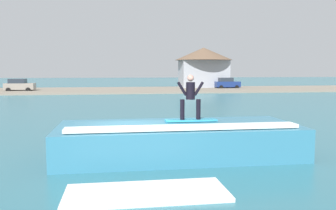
# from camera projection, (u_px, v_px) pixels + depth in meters

# --- Properties ---
(ground_plane) EXTENTS (260.00, 260.00, 0.00)m
(ground_plane) POSITION_uv_depth(u_px,v_px,m) (131.00, 159.00, 12.49)
(ground_plane) COLOR #306E7D
(wave_crest) EXTENTS (8.68, 3.61, 1.30)m
(wave_crest) POSITION_uv_depth(u_px,v_px,m) (178.00, 139.00, 12.96)
(wave_crest) COLOR teal
(wave_crest) RESTS_ON ground_plane
(surfboard) EXTENTS (1.87, 0.48, 0.06)m
(surfboard) POSITION_uv_depth(u_px,v_px,m) (191.00, 120.00, 12.82)
(surfboard) COLOR #33A5CC
(surfboard) RESTS_ON wave_crest
(surfer) EXTENTS (0.99, 0.32, 1.62)m
(surfer) POSITION_uv_depth(u_px,v_px,m) (190.00, 95.00, 12.69)
(surfer) COLOR black
(surfer) RESTS_ON surfboard
(shoreline_bank) EXTENTS (120.00, 16.02, 0.17)m
(shoreline_bank) POSITION_uv_depth(u_px,v_px,m) (118.00, 90.00, 53.41)
(shoreline_bank) COLOR gray
(shoreline_bank) RESTS_ON ground_plane
(car_near_shore) EXTENTS (4.08, 2.29, 1.86)m
(car_near_shore) POSITION_uv_depth(u_px,v_px,m) (19.00, 85.00, 50.76)
(car_near_shore) COLOR gray
(car_near_shore) RESTS_ON ground_plane
(car_far_shore) EXTENTS (4.02, 2.10, 1.86)m
(car_far_shore) POSITION_uv_depth(u_px,v_px,m) (227.00, 83.00, 58.04)
(car_far_shore) COLOR navy
(car_far_shore) RESTS_ON ground_plane
(house_gabled_white) EXTENTS (9.78, 9.78, 6.90)m
(house_gabled_white) POSITION_uv_depth(u_px,v_px,m) (204.00, 64.00, 60.37)
(house_gabled_white) COLOR #9EA3AD
(house_gabled_white) RESTS_ON ground_plane
(whitewater_patch) EXTENTS (4.10, 1.69, 0.10)m
(whitewater_patch) POSITION_uv_depth(u_px,v_px,m) (147.00, 193.00, 8.96)
(whitewater_patch) COLOR white
(whitewater_patch) RESTS_ON ground_plane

